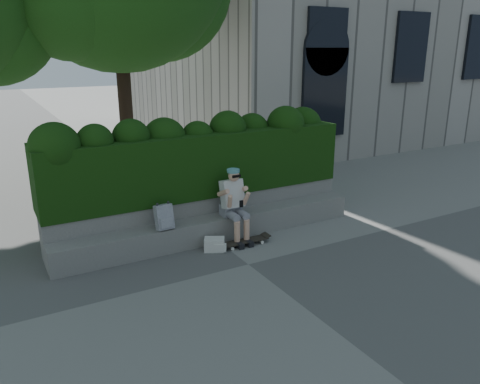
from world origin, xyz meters
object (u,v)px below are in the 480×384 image
person (234,202)px  backpack_plaid (164,217)px  skateboard (245,241)px  backpack_ground (214,244)px

person → backpack_plaid: person is taller
skateboard → backpack_plaid: size_ratio=2.03×
person → backpack_plaid: (-1.34, 0.08, -0.08)m
backpack_ground → skateboard: bearing=23.0°
skateboard → person: bearing=99.6°
backpack_plaid → person: bearing=-6.7°
backpack_plaid → backpack_ground: backpack_plaid is taller
person → skateboard: (0.05, -0.34, -0.67)m
backpack_plaid → backpack_ground: (0.79, -0.36, -0.55)m
person → backpack_ground: (-0.55, -0.27, -0.64)m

